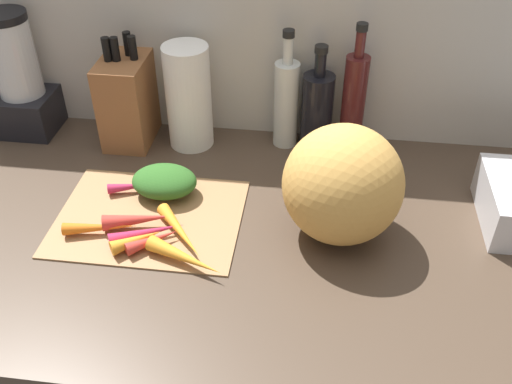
{
  "coord_description": "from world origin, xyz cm",
  "views": [
    {
      "loc": [
        19.62,
        -87.62,
        77.81
      ],
      "look_at": [
        8.28,
        0.17,
        8.96
      ],
      "focal_mm": 40.49,
      "sensor_mm": 36.0,
      "label": 1
    }
  ],
  "objects_px": {
    "winter_squash": "(343,185)",
    "knife_block": "(128,98)",
    "carrot_1": "(180,231)",
    "carrot_5": "(185,257)",
    "blender_appliance": "(20,82)",
    "paper_towel_roll": "(189,97)",
    "carrot_6": "(153,240)",
    "carrot_2": "(136,240)",
    "bottle_2": "(353,103)",
    "carrot_7": "(133,186)",
    "carrot_4": "(139,219)",
    "carrot_0": "(147,232)",
    "cutting_board": "(150,216)",
    "bottle_0": "(286,102)",
    "bottle_1": "(317,110)",
    "carrot_3": "(100,228)"
  },
  "relations": [
    {
      "from": "winter_squash",
      "to": "knife_block",
      "type": "height_order",
      "value": "knife_block"
    },
    {
      "from": "carrot_1",
      "to": "carrot_5",
      "type": "height_order",
      "value": "carrot_5"
    },
    {
      "from": "blender_appliance",
      "to": "paper_towel_roll",
      "type": "bearing_deg",
      "value": -1.93
    },
    {
      "from": "carrot_1",
      "to": "blender_appliance",
      "type": "distance_m",
      "value": 0.61
    },
    {
      "from": "carrot_1",
      "to": "carrot_6",
      "type": "relative_size",
      "value": 1.52
    },
    {
      "from": "carrot_2",
      "to": "bottle_2",
      "type": "height_order",
      "value": "bottle_2"
    },
    {
      "from": "blender_appliance",
      "to": "bottle_2",
      "type": "height_order",
      "value": "bottle_2"
    },
    {
      "from": "carrot_6",
      "to": "carrot_7",
      "type": "relative_size",
      "value": 1.03
    },
    {
      "from": "carrot_2",
      "to": "blender_appliance",
      "type": "distance_m",
      "value": 0.57
    },
    {
      "from": "paper_towel_roll",
      "to": "carrot_4",
      "type": "bearing_deg",
      "value": -95.98
    },
    {
      "from": "carrot_0",
      "to": "cutting_board",
      "type": "bearing_deg",
      "value": 103.31
    },
    {
      "from": "carrot_1",
      "to": "carrot_4",
      "type": "distance_m",
      "value": 0.09
    },
    {
      "from": "carrot_1",
      "to": "carrot_4",
      "type": "bearing_deg",
      "value": 166.65
    },
    {
      "from": "carrot_6",
      "to": "carrot_4",
      "type": "bearing_deg",
      "value": 129.15
    },
    {
      "from": "carrot_2",
      "to": "paper_towel_roll",
      "type": "xyz_separation_m",
      "value": [
        0.02,
        0.39,
        0.1
      ]
    },
    {
      "from": "carrot_2",
      "to": "winter_squash",
      "type": "height_order",
      "value": "winter_squash"
    },
    {
      "from": "carrot_4",
      "to": "blender_appliance",
      "type": "bearing_deg",
      "value": 138.29
    },
    {
      "from": "paper_towel_roll",
      "to": "bottle_0",
      "type": "xyz_separation_m",
      "value": [
        0.23,
        0.03,
        -0.01
      ]
    },
    {
      "from": "knife_block",
      "to": "paper_towel_roll",
      "type": "height_order",
      "value": "knife_block"
    },
    {
      "from": "carrot_1",
      "to": "carrot_5",
      "type": "bearing_deg",
      "value": -70.48
    },
    {
      "from": "paper_towel_roll",
      "to": "bottle_1",
      "type": "height_order",
      "value": "bottle_1"
    },
    {
      "from": "carrot_4",
      "to": "blender_appliance",
      "type": "distance_m",
      "value": 0.53
    },
    {
      "from": "carrot_2",
      "to": "blender_appliance",
      "type": "height_order",
      "value": "blender_appliance"
    },
    {
      "from": "carrot_2",
      "to": "winter_squash",
      "type": "xyz_separation_m",
      "value": [
        0.39,
        0.1,
        0.1
      ]
    },
    {
      "from": "carrot_6",
      "to": "bottle_2",
      "type": "distance_m",
      "value": 0.56
    },
    {
      "from": "blender_appliance",
      "to": "knife_block",
      "type": "bearing_deg",
      "value": -1.48
    },
    {
      "from": "carrot_5",
      "to": "winter_squash",
      "type": "bearing_deg",
      "value": 25.77
    },
    {
      "from": "carrot_3",
      "to": "winter_squash",
      "type": "bearing_deg",
      "value": 8.72
    },
    {
      "from": "winter_squash",
      "to": "carrot_6",
      "type": "bearing_deg",
      "value": -165.18
    },
    {
      "from": "carrot_5",
      "to": "paper_towel_roll",
      "type": "relative_size",
      "value": 0.64
    },
    {
      "from": "carrot_3",
      "to": "paper_towel_roll",
      "type": "relative_size",
      "value": 0.58
    },
    {
      "from": "carrot_6",
      "to": "knife_block",
      "type": "relative_size",
      "value": 0.41
    },
    {
      "from": "bottle_2",
      "to": "knife_block",
      "type": "bearing_deg",
      "value": -178.91
    },
    {
      "from": "carrot_7",
      "to": "bottle_0",
      "type": "distance_m",
      "value": 0.41
    },
    {
      "from": "carrot_3",
      "to": "winter_squash",
      "type": "distance_m",
      "value": 0.48
    },
    {
      "from": "carrot_6",
      "to": "carrot_0",
      "type": "bearing_deg",
      "value": 131.34
    },
    {
      "from": "bottle_0",
      "to": "bottle_1",
      "type": "xyz_separation_m",
      "value": [
        0.07,
        -0.01,
        -0.01
      ]
    },
    {
      "from": "winter_squash",
      "to": "carrot_2",
      "type": "bearing_deg",
      "value": -165.49
    },
    {
      "from": "carrot_0",
      "to": "carrot_3",
      "type": "distance_m",
      "value": 0.1
    },
    {
      "from": "winter_squash",
      "to": "bottle_2",
      "type": "relative_size",
      "value": 0.75
    },
    {
      "from": "cutting_board",
      "to": "winter_squash",
      "type": "height_order",
      "value": "winter_squash"
    },
    {
      "from": "carrot_6",
      "to": "blender_appliance",
      "type": "xyz_separation_m",
      "value": [
        -0.43,
        0.4,
        0.11
      ]
    },
    {
      "from": "cutting_board",
      "to": "bottle_0",
      "type": "relative_size",
      "value": 1.31
    },
    {
      "from": "cutting_board",
      "to": "winter_squash",
      "type": "relative_size",
      "value": 1.6
    },
    {
      "from": "carrot_5",
      "to": "cutting_board",
      "type": "bearing_deg",
      "value": 129.18
    },
    {
      "from": "carrot_2",
      "to": "carrot_5",
      "type": "bearing_deg",
      "value": -19.35
    },
    {
      "from": "winter_squash",
      "to": "paper_towel_roll",
      "type": "distance_m",
      "value": 0.46
    },
    {
      "from": "carrot_5",
      "to": "bottle_0",
      "type": "height_order",
      "value": "bottle_0"
    },
    {
      "from": "carrot_1",
      "to": "carrot_7",
      "type": "relative_size",
      "value": 1.56
    },
    {
      "from": "paper_towel_roll",
      "to": "bottle_2",
      "type": "distance_m",
      "value": 0.38
    }
  ]
}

